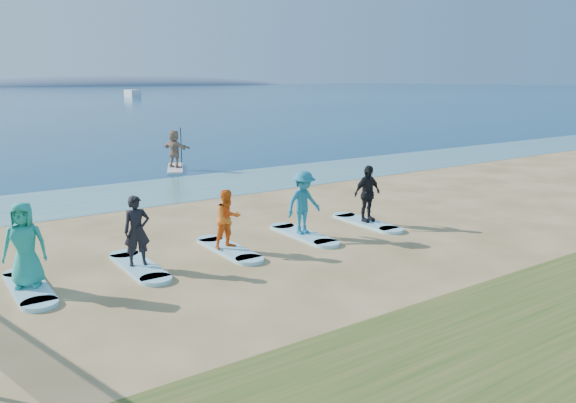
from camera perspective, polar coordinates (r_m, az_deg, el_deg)
ground at (r=13.32m, az=2.23°, el=-6.57°), size 600.00×600.00×0.00m
shallow_water at (r=22.34m, az=-14.14°, el=0.91°), size 600.00×600.00×0.00m
island_ridge at (r=326.61m, az=-16.67°, el=11.23°), size 220.00×56.00×18.00m
paddleboard at (r=27.58m, az=-11.38°, el=3.31°), size 1.88×3.02×0.12m
paddleboarder at (r=27.45m, az=-11.46°, el=5.28°), size 1.10×1.74×1.79m
boat_offshore_b at (r=134.62m, az=-15.51°, el=10.21°), size 2.28×5.68×1.59m
surfboard_0 at (r=13.06m, az=-24.81°, el=-7.95°), size 0.70×2.20×0.09m
student_0 at (r=12.78m, az=-25.19°, el=-4.00°), size 1.03×0.87×1.79m
surfboard_1 at (r=13.59m, az=-14.90°, el=-6.40°), size 0.70×2.20×0.09m
student_1 at (r=13.35m, az=-15.11°, el=-2.89°), size 0.65×0.48×1.64m
surfboard_2 at (r=14.50m, az=-6.05°, el=-4.84°), size 0.70×2.20×0.09m
student_2 at (r=14.29m, az=-6.12°, el=-1.77°), size 0.79×0.64×1.51m
surfboard_3 at (r=15.72m, az=1.56°, el=-3.39°), size 0.70×2.20×0.09m
student_3 at (r=15.49m, az=1.58°, el=-0.11°), size 1.19×0.76×1.76m
surfboard_4 at (r=17.18m, az=7.97°, el=-2.13°), size 0.70×2.20×0.09m
student_4 at (r=16.98m, az=8.06°, el=0.81°), size 1.02×0.45×1.71m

